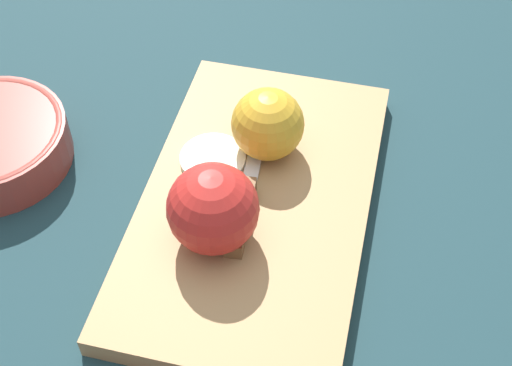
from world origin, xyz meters
TOP-DOWN VIEW (x-y plane):
  - ground_plane at (0.00, 0.00)m, footprint 4.00×4.00m
  - cutting_board at (0.00, 0.00)m, footprint 0.36×0.22m
  - apple_half_left at (-0.05, 0.02)m, footprint 0.08×0.08m
  - apple_half_right at (0.06, 0.01)m, footprint 0.07×0.07m
  - knife at (-0.02, 0.01)m, footprint 0.17×0.04m
  - apple_slice at (0.03, 0.05)m, footprint 0.06×0.06m

SIDE VIEW (x-z plane):
  - ground_plane at x=0.00m, z-range 0.00..0.00m
  - cutting_board at x=0.00m, z-range 0.00..0.02m
  - apple_slice at x=0.03m, z-range 0.02..0.03m
  - knife at x=-0.02m, z-range 0.02..0.04m
  - apple_half_right at x=0.06m, z-range 0.02..0.09m
  - apple_half_left at x=-0.05m, z-range 0.02..0.10m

